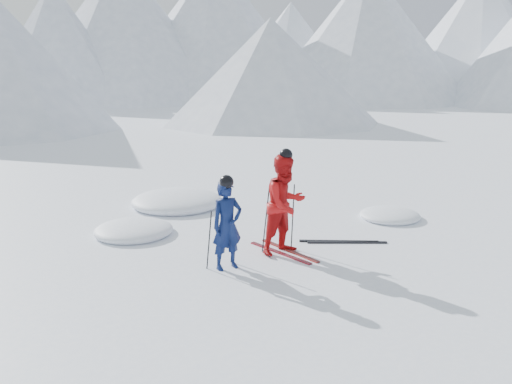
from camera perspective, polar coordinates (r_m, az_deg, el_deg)
ground at (r=12.15m, az=7.19°, el=-4.64°), size 160.00×160.00×0.00m
mountain_range at (r=46.18m, az=-16.59°, el=16.57°), size 106.15×62.94×15.53m
skier_blue at (r=10.00m, az=-3.06°, el=-3.52°), size 0.62×0.41×1.67m
skier_red at (r=10.78m, az=3.11°, el=-1.30°), size 1.07×0.88×2.02m
pole_blue_left at (r=10.07m, az=-4.96°, el=-5.08°), size 0.11×0.08×1.11m
pole_blue_right at (r=10.41m, az=-2.52°, el=-4.43°), size 0.11×0.07×1.11m
pole_red_left at (r=10.90m, az=1.03°, el=-2.95°), size 0.13×0.10×1.34m
pole_red_right at (r=11.16m, az=3.89°, el=-2.60°), size 0.13×0.09×1.34m
ski_worn_left at (r=11.01m, az=2.53°, el=-6.40°), size 0.35×1.69×0.03m
ski_worn_right at (r=11.14m, az=3.55°, el=-6.17°), size 0.24×1.70×0.03m
ski_loose_a at (r=11.82m, az=8.72°, el=-5.15°), size 1.45×1.04×0.03m
ski_loose_b at (r=11.77m, az=9.57°, el=-5.25°), size 1.48×0.99×0.03m
snow_lumps at (r=13.98m, az=-6.23°, el=-2.21°), size 7.43×5.93×0.54m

